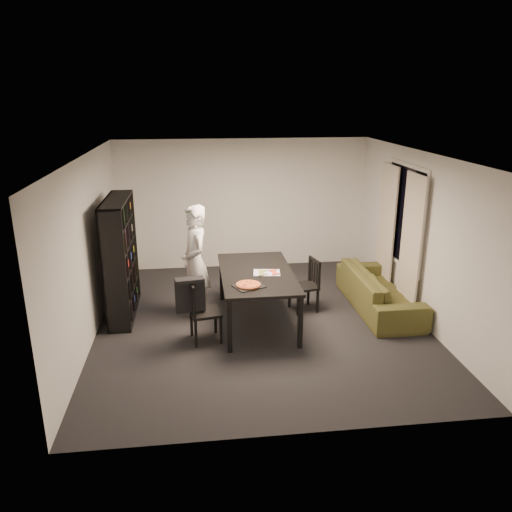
{
  "coord_description": "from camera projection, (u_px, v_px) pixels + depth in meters",
  "views": [
    {
      "loc": [
        -0.95,
        -7.09,
        3.42
      ],
      "look_at": [
        -0.06,
        0.13,
        1.05
      ],
      "focal_mm": 35.0,
      "sensor_mm": 36.0,
      "label": 1
    }
  ],
  "objects": [
    {
      "name": "window_pane",
      "position": [
        405.0,
        216.0,
        8.25
      ],
      "size": [
        0.02,
        1.4,
        1.6
      ],
      "primitive_type": "cube",
      "color": "black",
      "rests_on": "room"
    },
    {
      "name": "pizza_slices",
      "position": [
        268.0,
        272.0,
        7.58
      ],
      "size": [
        0.4,
        0.35,
        0.01
      ],
      "primitive_type": null,
      "rotation": [
        0.0,
        0.0,
        0.12
      ],
      "color": "#D18E41",
      "rests_on": "dining_table"
    },
    {
      "name": "draped_jacket",
      "position": [
        190.0,
        294.0,
        7.0
      ],
      "size": [
        0.43,
        0.24,
        0.5
      ],
      "rotation": [
        0.0,
        0.0,
        1.74
      ],
      "color": "black",
      "rests_on": "chair_left"
    },
    {
      "name": "dining_table",
      "position": [
        257.0,
        277.0,
        7.65
      ],
      "size": [
        1.1,
        1.98,
        0.82
      ],
      "color": "black",
      "rests_on": "room"
    },
    {
      "name": "sofa",
      "position": [
        379.0,
        290.0,
        8.28
      ],
      "size": [
        0.85,
        2.17,
        0.63
      ],
      "primitive_type": "imported",
      "rotation": [
        0.0,
        0.0,
        1.57
      ],
      "color": "#3B3C18",
      "rests_on": "room"
    },
    {
      "name": "curtain_left",
      "position": [
        411.0,
        245.0,
        7.86
      ],
      "size": [
        0.03,
        0.7,
        2.25
      ],
      "primitive_type": "cube",
      "color": "beige",
      "rests_on": "room"
    },
    {
      "name": "baking_tray",
      "position": [
        249.0,
        286.0,
        7.05
      ],
      "size": [
        0.5,
        0.46,
        0.01
      ],
      "primitive_type": "cube",
      "rotation": [
        0.0,
        0.0,
        0.43
      ],
      "color": "black",
      "rests_on": "dining_table"
    },
    {
      "name": "bookshelf",
      "position": [
        121.0,
        258.0,
        7.88
      ],
      "size": [
        0.35,
        1.5,
        1.9
      ],
      "primitive_type": "cube",
      "color": "black",
      "rests_on": "room"
    },
    {
      "name": "chair_right",
      "position": [
        309.0,
        281.0,
        8.17
      ],
      "size": [
        0.48,
        0.48,
        0.87
      ],
      "rotation": [
        0.0,
        0.0,
        -1.35
      ],
      "color": "black",
      "rests_on": "room"
    },
    {
      "name": "person",
      "position": [
        195.0,
        262.0,
        7.82
      ],
      "size": [
        0.6,
        0.76,
        1.81
      ],
      "primitive_type": "imported",
      "rotation": [
        0.0,
        0.0,
        -1.29
      ],
      "color": "silver",
      "rests_on": "room"
    },
    {
      "name": "curtain_right",
      "position": [
        386.0,
        228.0,
        8.84
      ],
      "size": [
        0.03,
        0.7,
        2.25
      ],
      "primitive_type": "cube",
      "color": "beige",
      "rests_on": "room"
    },
    {
      "name": "room",
      "position": [
        261.0,
        243.0,
        7.46
      ],
      "size": [
        5.01,
        5.51,
        2.61
      ],
      "color": "black",
      "rests_on": "ground"
    },
    {
      "name": "kitchen_towel",
      "position": [
        267.0,
        273.0,
        7.59
      ],
      "size": [
        0.44,
        0.35,
        0.01
      ],
      "primitive_type": "cube",
      "rotation": [
        0.0,
        0.0,
        -0.13
      ],
      "color": "white",
      "rests_on": "dining_table"
    },
    {
      "name": "pepperoni_pizza",
      "position": [
        248.0,
        285.0,
        7.05
      ],
      "size": [
        0.35,
        0.35,
        0.03
      ],
      "rotation": [
        0.0,
        0.0,
        -0.32
      ],
      "color": "#97512B",
      "rests_on": "dining_table"
    },
    {
      "name": "window_frame",
      "position": [
        404.0,
        216.0,
        8.25
      ],
      "size": [
        0.03,
        1.52,
        1.72
      ],
      "primitive_type": "cube",
      "color": "white",
      "rests_on": "room"
    },
    {
      "name": "chair_left",
      "position": [
        199.0,
        308.0,
        7.11
      ],
      "size": [
        0.49,
        0.49,
        0.91
      ],
      "rotation": [
        0.0,
        0.0,
        1.74
      ],
      "color": "black",
      "rests_on": "room"
    }
  ]
}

